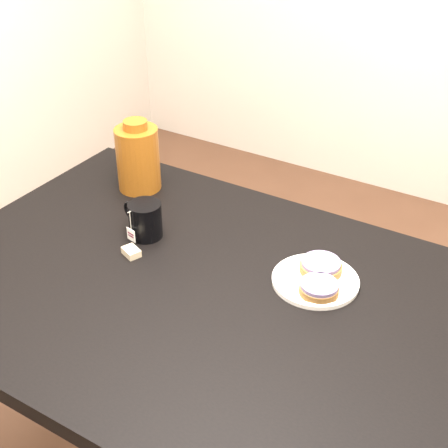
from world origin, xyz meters
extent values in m
cube|color=black|center=(0.00, 0.00, 0.73)|extent=(1.40, 0.90, 0.04)
cylinder|color=black|center=(-0.64, 0.39, 0.35)|extent=(0.06, 0.06, 0.71)
cylinder|color=white|center=(0.17, 0.15, 0.76)|extent=(0.20, 0.20, 0.01)
torus|color=white|center=(0.17, 0.15, 0.76)|extent=(0.19, 0.19, 0.01)
cylinder|color=brown|center=(0.16, 0.18, 0.77)|extent=(0.13, 0.13, 0.02)
cylinder|color=gray|center=(0.16, 0.18, 0.78)|extent=(0.12, 0.12, 0.01)
cylinder|color=brown|center=(0.19, 0.11, 0.77)|extent=(0.11, 0.11, 0.02)
cylinder|color=gray|center=(0.19, 0.11, 0.78)|extent=(0.11, 0.11, 0.01)
cylinder|color=black|center=(-0.28, 0.10, 0.80)|extent=(0.10, 0.10, 0.09)
cylinder|color=black|center=(-0.28, 0.10, 0.84)|extent=(0.07, 0.07, 0.00)
torus|color=black|center=(-0.34, 0.12, 0.80)|extent=(0.05, 0.02, 0.05)
cylinder|color=beige|center=(-0.29, 0.06, 0.82)|extent=(0.00, 0.00, 0.05)
cube|color=white|center=(-0.29, 0.06, 0.77)|extent=(0.03, 0.01, 0.03)
cube|color=#C6B793|center=(-0.26, 0.02, 0.76)|extent=(0.05, 0.05, 0.02)
cylinder|color=#622F0C|center=(-0.45, 0.29, 0.84)|extent=(0.16, 0.16, 0.18)
cylinder|color=#622F0C|center=(-0.45, 0.29, 0.94)|extent=(0.07, 0.07, 0.02)
camera|label=1|loc=(0.58, -0.92, 1.63)|focal=50.00mm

